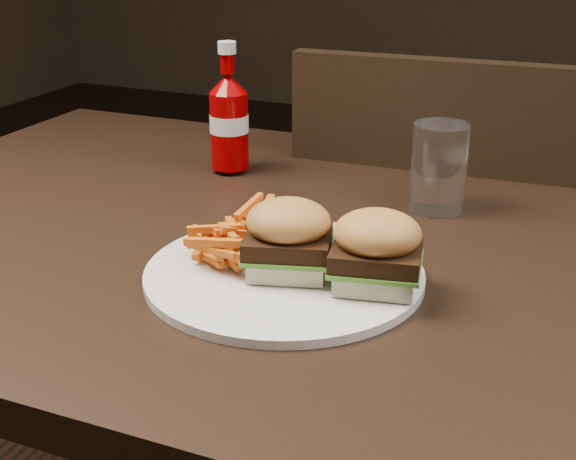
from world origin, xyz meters
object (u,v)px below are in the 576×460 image
at_px(tumbler, 439,167).
at_px(plate, 284,274).
at_px(dining_table, 293,248).
at_px(chair_far, 443,305).
at_px(ketchup_bottle, 229,131).

bearing_deg(tumbler, plate, -110.29).
xyz_separation_m(dining_table, chair_far, (0.09, 0.50, -0.30)).
bearing_deg(chair_far, dining_table, 77.44).
distance_m(dining_table, plate, 0.13).
bearing_deg(plate, ketchup_bottle, 125.67).
height_order(ketchup_bottle, tumbler, ketchup_bottle).
height_order(dining_table, plate, plate).
height_order(dining_table, chair_far, dining_table).
bearing_deg(chair_far, tumbler, 95.04).
relative_size(plate, ketchup_bottle, 2.67).
relative_size(ketchup_bottle, tumbler, 0.99).
height_order(chair_far, tumbler, tumbler).
bearing_deg(tumbler, dining_table, -133.48).
xyz_separation_m(dining_table, tumbler, (0.14, 0.14, 0.08)).
bearing_deg(ketchup_bottle, dining_table, -45.83).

